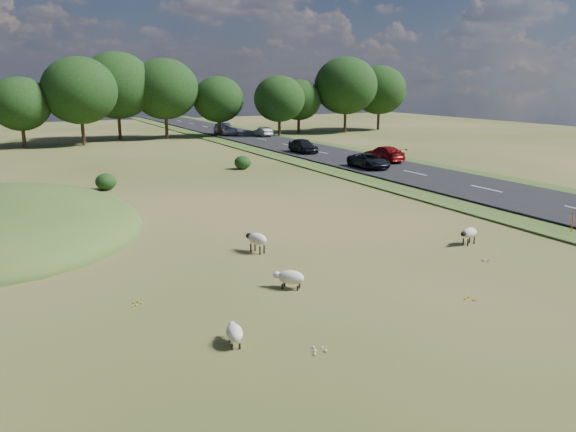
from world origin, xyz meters
The scene contains 15 objects.
ground centered at (0.00, 20.00, 0.00)m, with size 160.00×160.00×0.00m, color #344C17.
road centered at (20.00, 30.00, 0.12)m, with size 8.00×150.00×0.25m, color black.
treeline centered at (-1.06, 55.44, 6.57)m, with size 96.28×14.66×11.70m.
shrubs centered at (-5.58, 26.91, 0.67)m, with size 24.54×11.53×1.46m.
marker_post centered at (15.37, -2.48, 0.60)m, with size 0.06×0.06×1.20m, color #D8590C.
sheep_0 centered at (-1.42, -3.04, 0.46)m, with size 1.18×1.17×0.73m.
sheep_1 centered at (-0.70, 1.84, 0.65)m, with size 0.89×1.35×0.94m.
sheep_2 centered at (9.06, -1.61, 0.60)m, with size 1.24×0.75×0.86m.
sheep_3 centered at (-5.07, -6.55, 0.41)m, with size 0.69×1.17×0.65m.
car_0 centered at (21.90, 23.12, 0.98)m, with size 2.04×5.02×1.46m, color maroon.
car_1 centered at (18.10, 32.61, 1.01)m, with size 1.79×4.45×1.52m, color black.
car_2 centered at (21.90, 51.73, 0.88)m, with size 1.34×3.85×1.27m, color silver.
car_5 centered at (21.90, 68.21, 0.86)m, with size 1.71×4.20×1.22m, color #A0A3A8.
car_6 centered at (18.10, 20.08, 0.89)m, with size 2.12×4.61×1.28m, color black.
car_7 centered at (18.10, 56.57, 0.95)m, with size 2.33×5.04×1.40m, color silver.
Camera 1 is at (-10.59, -21.25, 7.77)m, focal length 35.00 mm.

